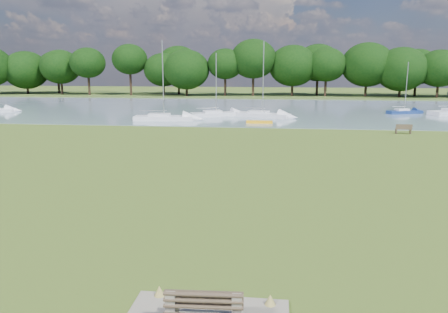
# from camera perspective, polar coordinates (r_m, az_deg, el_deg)

# --- Properties ---
(ground) EXTENTS (220.00, 220.00, 0.00)m
(ground) POSITION_cam_1_polar(r_m,az_deg,el_deg) (24.43, 2.80, -3.50)
(ground) COLOR #5E6A25
(river) EXTENTS (220.00, 40.00, 0.10)m
(river) POSITION_cam_1_polar(r_m,az_deg,el_deg) (65.84, 5.48, 6.14)
(river) COLOR gray
(river) RESTS_ON ground
(far_bank) EXTENTS (220.00, 20.00, 0.40)m
(far_bank) POSITION_cam_1_polar(r_m,az_deg,el_deg) (95.74, 5.97, 7.89)
(far_bank) COLOR #4C6626
(far_bank) RESTS_ON ground
(bench_pair) EXTENTS (2.00, 1.25, 1.05)m
(bench_pair) POSITION_cam_1_polar(r_m,az_deg,el_deg) (11.32, -2.67, -19.73)
(bench_pair) COLOR gray
(bench_pair) RESTS_ON concrete_pad
(riverbank_bench) EXTENTS (1.52, 0.48, 0.94)m
(riverbank_bench) POSITION_cam_1_polar(r_m,az_deg,el_deg) (45.29, 22.40, 3.34)
(riverbank_bench) COLOR brown
(riverbank_bench) RESTS_ON ground
(kayak) EXTENTS (2.95, 0.69, 0.29)m
(kayak) POSITION_cam_1_polar(r_m,az_deg,el_deg) (49.47, 4.65, 4.52)
(kayak) COLOR #FFAE12
(kayak) RESTS_ON river
(tree_line) EXTENTS (153.37, 9.42, 11.40)m
(tree_line) POSITION_cam_1_polar(r_m,az_deg,el_deg) (91.61, 9.89, 11.83)
(tree_line) COLOR black
(tree_line) RESTS_ON far_bank
(sailboat_0) EXTENTS (4.97, 3.05, 6.85)m
(sailboat_0) POSITION_cam_1_polar(r_m,az_deg,el_deg) (63.99, 22.46, 5.57)
(sailboat_0) COLOR navy
(sailboat_0) RESTS_ON river
(sailboat_1) EXTENTS (6.66, 4.37, 7.94)m
(sailboat_1) POSITION_cam_1_polar(r_m,az_deg,el_deg) (56.15, -1.09, 5.73)
(sailboat_1) COLOR silver
(sailboat_1) RESTS_ON river
(sailboat_2) EXTENTS (7.13, 4.32, 9.32)m
(sailboat_2) POSITION_cam_1_polar(r_m,az_deg,el_deg) (55.56, 4.99, 5.64)
(sailboat_2) COLOR silver
(sailboat_2) RESTS_ON river
(sailboat_3) EXTENTS (7.19, 2.57, 9.24)m
(sailboat_3) POSITION_cam_1_polar(r_m,az_deg,el_deg) (52.44, -7.93, 5.23)
(sailboat_3) COLOR silver
(sailboat_3) RESTS_ON river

